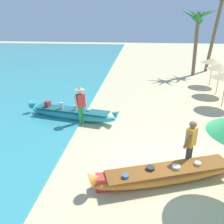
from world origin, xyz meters
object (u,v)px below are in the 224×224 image
Objects in this scene: boat_cyan_midground at (72,114)px; person_tourist_customer at (190,143)px; boat_orange_foreground at (169,174)px; palm_tree_tall_inland at (198,21)px; palm_tree_leaning_seaward at (221,4)px; person_vendor_hatted at (81,103)px; cooler_box at (103,182)px.

person_tourist_customer is (4.72, -3.51, 0.67)m from boat_cyan_midground.
boat_orange_foreground is at bearing -134.44° from person_tourist_customer.
palm_tree_leaning_seaward reaches higher than palm_tree_tall_inland.
palm_tree_tall_inland is (6.92, 10.66, 3.24)m from person_vendor_hatted.
person_vendor_hatted is at bearing -123.02° from palm_tree_tall_inland.
boat_orange_foreground is at bearing -45.91° from boat_cyan_midground.
person_vendor_hatted reaches higher than person_tourist_customer.
person_tourist_customer is 0.25× the size of palm_tree_leaning_seaward.
boat_cyan_midground is 5.91m from person_tourist_customer.
person_tourist_customer is at bearing -107.39° from palm_tree_leaning_seaward.
cooler_box is (1.62, -4.25, -0.80)m from person_vendor_hatted.
palm_tree_leaning_seaward reaches higher than boat_cyan_midground.
boat_cyan_midground is (-4.05, 4.18, 0.03)m from boat_orange_foreground.
person_vendor_hatted is 4.62m from cooler_box.
person_tourist_customer is (4.15, -3.05, -0.05)m from person_vendor_hatted.
boat_orange_foreground is 5.16m from person_vendor_hatted.
person_vendor_hatted is 13.11m from palm_tree_tall_inland.
person_tourist_customer is 2.90m from cooler_box.
boat_orange_foreground is 1.18m from person_tourist_customer.
person_tourist_customer reaches higher than cooler_box.
person_tourist_customer is at bearing 45.56° from boat_orange_foreground.
boat_orange_foreground is 1.94m from cooler_box.
person_vendor_hatted is (-3.49, 3.73, 0.75)m from boat_orange_foreground.
palm_tree_tall_inland is (2.78, 13.71, 3.29)m from person_tourist_customer.
palm_tree_tall_inland is 16.33m from cooler_box.
palm_tree_tall_inland is at bearing 78.55° from person_tourist_customer.
boat_cyan_midground is 2.61× the size of person_vendor_hatted.
cooler_box is (-1.87, -0.52, -0.05)m from boat_orange_foreground.
boat_cyan_midground is 16.27m from palm_tree_leaning_seaward.
boat_orange_foreground is 1.01× the size of boat_cyan_midground.
boat_cyan_midground is at bearing -128.52° from palm_tree_leaning_seaward.
palm_tree_leaning_seaward is (2.09, 1.84, 1.30)m from palm_tree_tall_inland.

